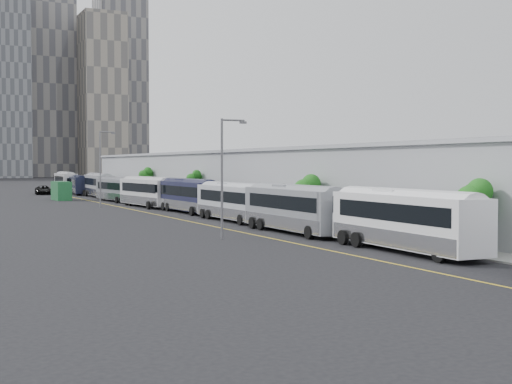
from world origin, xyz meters
TOP-DOWN VIEW (x-y plane):
  - sidewalk at (9.00, 55.00)m, footprint 10.00×170.00m
  - lane_line at (-1.50, 55.00)m, footprint 0.12×160.00m
  - depot at (12.99, 55.00)m, footprint 12.45×160.40m
  - bus_2 at (2.34, 35.51)m, footprint 3.12×13.42m
  - bus_3 at (2.03, 49.43)m, footprint 2.92×13.12m
  - bus_4 at (2.44, 62.44)m, footprint 2.83×12.67m
  - bus_5 at (2.73, 75.71)m, footprint 2.92×13.16m
  - bus_6 at (1.71, 88.13)m, footprint 3.73×13.43m
  - bus_7 at (1.61, 102.93)m, footprint 3.44×12.44m
  - bus_8 at (2.61, 118.93)m, footprint 3.37×13.80m
  - bus_9 at (1.73, 130.61)m, footprint 3.62×12.18m
  - bus_10 at (1.88, 144.14)m, footprint 3.36×13.79m
  - tree_1 at (5.64, 33.28)m, footprint 2.33×2.33m
  - tree_2 at (5.61, 53.71)m, footprint 2.38×2.38m
  - tree_3 at (6.01, 82.67)m, footprint 1.59×1.59m
  - tree_4 at (5.89, 102.74)m, footprint 1.81×1.81m
  - street_lamp_near at (-4.76, 47.62)m, footprint 2.04×0.22m
  - street_lamp_far at (-4.05, 88.66)m, footprint 2.04×0.22m
  - shipping_container at (-4.99, 111.10)m, footprint 2.29×5.36m
  - suv at (-4.14, 133.49)m, footprint 3.26×6.16m

SIDE VIEW (x-z plane):
  - lane_line at x=-1.50m, z-range 0.00..0.02m
  - sidewalk at x=9.00m, z-range 0.00..0.12m
  - suv at x=-4.14m, z-range 0.00..1.65m
  - shipping_container at x=-4.99m, z-range 0.00..2.87m
  - bus_9 at x=1.73m, z-range -0.27..3.23m
  - bus_7 at x=1.61m, z-range -0.28..3.31m
  - bus_4 at x=2.44m, z-range -0.29..3.41m
  - bus_3 at x=2.03m, z-range -0.30..3.53m
  - bus_5 at x=2.73m, z-range -0.30..3.53m
  - bus_6 at x=1.71m, z-range -0.30..3.57m
  - bus_2 at x=2.34m, z-range -0.30..3.60m
  - bus_10 at x=1.88m, z-range -0.31..3.69m
  - bus_8 at x=2.61m, z-range -0.31..3.69m
  - tree_2 at x=5.61m, z-range 1.03..5.50m
  - tree_1 at x=5.64m, z-range 1.05..5.49m
  - depot at x=12.99m, z-range -0.09..7.11m
  - tree_3 at x=6.01m, z-range 1.36..5.78m
  - tree_4 at x=5.89m, z-range 1.43..6.18m
  - street_lamp_near at x=-4.76m, z-range 0.69..9.52m
  - street_lamp_far at x=-4.05m, z-range 0.70..10.37m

